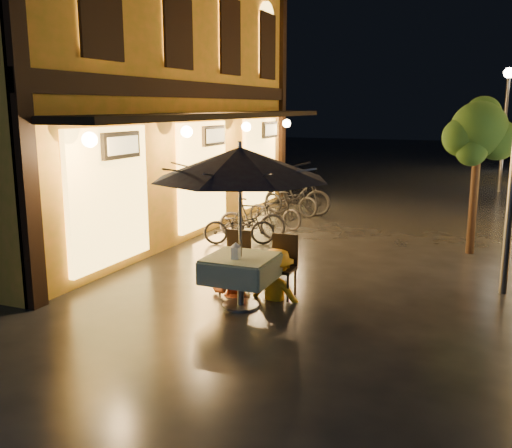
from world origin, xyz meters
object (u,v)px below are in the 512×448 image
at_px(cafe_table, 241,269).
at_px(patio_umbrella, 240,163).
at_px(person_orange, 232,253).
at_px(bicycle_0, 239,226).
at_px(person_yellow, 277,250).
at_px(table_lantern, 236,250).

xyz_separation_m(cafe_table, patio_umbrella, (0.00, 0.00, 1.56)).
xyz_separation_m(person_orange, bicycle_0, (-1.25, 3.08, -0.27)).
bearing_deg(person_yellow, table_lantern, 67.69).
height_order(cafe_table, bicycle_0, bicycle_0).
xyz_separation_m(person_yellow, bicycle_0, (-1.98, 3.01, -0.36)).
relative_size(cafe_table, patio_umbrella, 0.38).
relative_size(table_lantern, person_yellow, 0.16).
distance_m(cafe_table, patio_umbrella, 1.56).
distance_m(table_lantern, person_yellow, 0.83).
bearing_deg(person_orange, table_lantern, 99.98).
distance_m(patio_umbrella, table_lantern, 1.24).
bearing_deg(person_yellow, bicycle_0, -53.34).
height_order(cafe_table, person_orange, person_orange).
bearing_deg(person_orange, cafe_table, 107.42).
distance_m(person_orange, person_yellow, 0.74).
bearing_deg(patio_umbrella, table_lantern, -90.00).
height_order(patio_umbrella, bicycle_0, patio_umbrella).
distance_m(cafe_table, bicycle_0, 3.94).
bearing_deg(bicycle_0, table_lantern, -179.17).
bearing_deg(table_lantern, person_orange, 119.21).
distance_m(table_lantern, bicycle_0, 4.12).
height_order(table_lantern, person_orange, person_orange).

